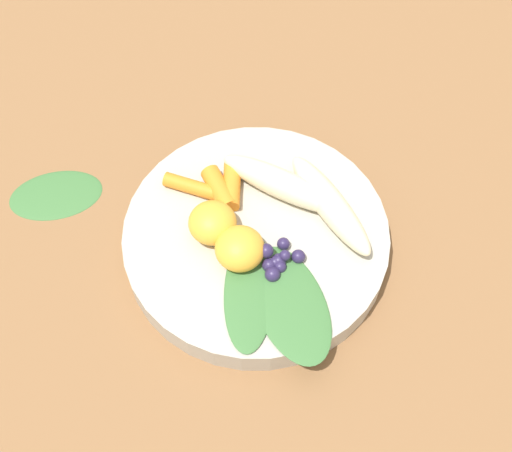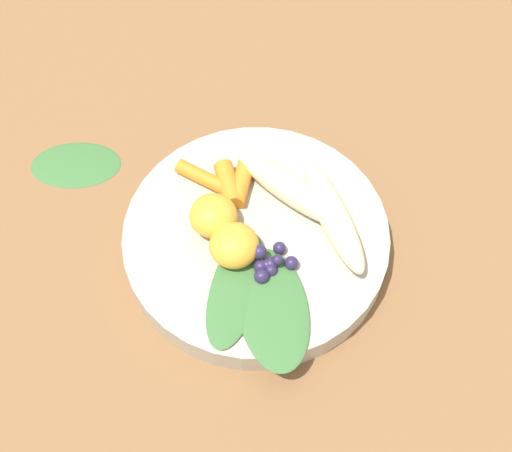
% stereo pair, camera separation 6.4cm
% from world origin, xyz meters
% --- Properties ---
extents(ground_plane, '(2.40, 2.40, 0.00)m').
position_xyz_m(ground_plane, '(0.00, 0.00, 0.00)').
color(ground_plane, brown).
extents(bowl, '(0.25, 0.25, 0.03)m').
position_xyz_m(bowl, '(0.00, 0.00, 0.01)').
color(bowl, '#B2AD9E').
rests_on(bowl, ground_plane).
extents(banana_peeled_left, '(0.11, 0.11, 0.03)m').
position_xyz_m(banana_peeled_left, '(-0.04, -0.04, 0.04)').
color(banana_peeled_left, beige).
rests_on(banana_peeled_left, bowl).
extents(banana_peeled_right, '(0.06, 0.13, 0.03)m').
position_xyz_m(banana_peeled_right, '(-0.07, 0.00, 0.04)').
color(banana_peeled_right, beige).
rests_on(banana_peeled_right, bowl).
extents(orange_segment_near, '(0.04, 0.04, 0.03)m').
position_xyz_m(orange_segment_near, '(0.02, 0.02, 0.05)').
color(orange_segment_near, '#F4A833').
rests_on(orange_segment_near, bowl).
extents(orange_segment_far, '(0.04, 0.04, 0.03)m').
position_xyz_m(orange_segment_far, '(0.04, -0.01, 0.05)').
color(orange_segment_far, '#F4A833').
rests_on(orange_segment_far, bowl).
extents(carrot_front, '(0.03, 0.05, 0.02)m').
position_xyz_m(carrot_front, '(0.01, -0.05, 0.04)').
color(carrot_front, orange).
rests_on(carrot_front, bowl).
extents(carrot_mid_left, '(0.03, 0.05, 0.02)m').
position_xyz_m(carrot_mid_left, '(0.02, -0.05, 0.04)').
color(carrot_mid_left, orange).
rests_on(carrot_mid_left, bowl).
extents(carrot_mid_right, '(0.06, 0.05, 0.01)m').
position_xyz_m(carrot_mid_right, '(0.04, -0.06, 0.04)').
color(carrot_mid_right, orange).
rests_on(carrot_mid_right, bowl).
extents(blueberry_pile, '(0.04, 0.04, 0.02)m').
position_xyz_m(blueberry_pile, '(-0.01, 0.04, 0.04)').
color(blueberry_pile, '#2D234C').
rests_on(blueberry_pile, bowl).
extents(coconut_shred_patch, '(0.04, 0.04, 0.00)m').
position_xyz_m(coconut_shred_patch, '(-0.01, 0.06, 0.03)').
color(coconut_shred_patch, white).
rests_on(coconut_shred_patch, bowl).
extents(kale_leaf_left, '(0.08, 0.13, 0.01)m').
position_xyz_m(kale_leaf_left, '(0.02, 0.06, 0.03)').
color(kale_leaf_left, '#3D7038').
rests_on(kale_leaf_left, bowl).
extents(kale_leaf_right, '(0.07, 0.12, 0.01)m').
position_xyz_m(kale_leaf_right, '(-0.01, 0.08, 0.03)').
color(kale_leaf_right, '#3D7038').
rests_on(kale_leaf_right, bowl).
extents(kale_leaf_stray, '(0.10, 0.07, 0.01)m').
position_xyz_m(kale_leaf_stray, '(0.18, -0.12, 0.00)').
color(kale_leaf_stray, '#3D7038').
rests_on(kale_leaf_stray, ground_plane).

